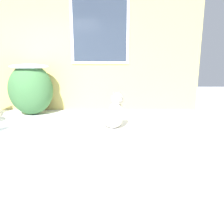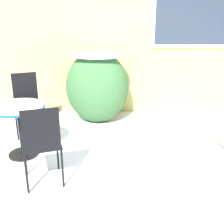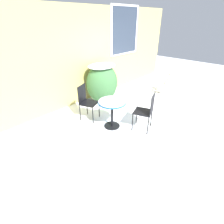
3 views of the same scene
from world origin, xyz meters
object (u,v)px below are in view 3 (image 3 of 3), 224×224
Objects in this scene: patio_chair_far_side at (146,110)px; patio_table at (112,107)px; dog at (165,86)px; patio_chair_near_table at (86,101)px.

patio_table is at bearing -75.47° from patio_chair_far_side.
patio_chair_near_table is at bearing 133.90° from dog.
patio_chair_near_table and patio_chair_far_side have the same top height.
patio_chair_far_side is (0.62, -1.48, 0.00)m from patio_chair_near_table.
patio_table is at bearing -100.25° from patio_chair_near_table.
patio_chair_near_table is at bearing -86.95° from patio_chair_far_side.
patio_table is 0.96× the size of dog.
patio_table is 0.75× the size of patio_chair_near_table.
patio_chair_far_side is 1.28× the size of dog.
dog is (2.51, 0.80, -0.26)m from patio_chair_far_side.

